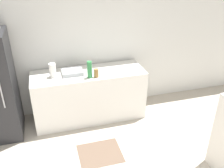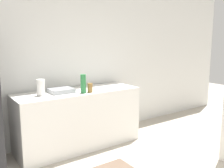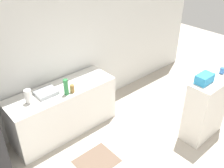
# 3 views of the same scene
# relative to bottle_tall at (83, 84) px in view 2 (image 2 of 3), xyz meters

# --- Properties ---
(wall_back) EXTENTS (8.00, 0.06, 2.60)m
(wall_back) POSITION_rel_bottle_tall_xyz_m (-0.15, 0.57, 0.29)
(wall_back) COLOR silver
(wall_back) RESTS_ON ground_plane
(counter) EXTENTS (1.88, 0.65, 0.87)m
(counter) POSITION_rel_bottle_tall_xyz_m (0.01, 0.19, -0.57)
(counter) COLOR silver
(counter) RESTS_ON ground_plane
(sink_basin) EXTENTS (0.34, 0.28, 0.06)m
(sink_basin) POSITION_rel_bottle_tall_xyz_m (-0.25, 0.22, -0.11)
(sink_basin) COLOR #9EA3A8
(sink_basin) RESTS_ON counter
(bottle_tall) EXTENTS (0.08, 0.08, 0.27)m
(bottle_tall) POSITION_rel_bottle_tall_xyz_m (0.00, 0.00, 0.00)
(bottle_tall) COLOR #2D7F42
(bottle_tall) RESTS_ON counter
(bottle_short) EXTENTS (0.07, 0.07, 0.14)m
(bottle_short) POSITION_rel_bottle_tall_xyz_m (0.10, -0.01, -0.07)
(bottle_short) COLOR olive
(bottle_short) RESTS_ON counter
(paper_towel_roll) EXTENTS (0.11, 0.11, 0.23)m
(paper_towel_roll) POSITION_rel_bottle_tall_xyz_m (-0.56, 0.18, -0.02)
(paper_towel_roll) COLOR white
(paper_towel_roll) RESTS_ON counter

